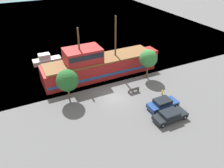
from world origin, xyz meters
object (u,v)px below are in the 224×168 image
object	(u,v)px
moored_boat_dockside	(46,60)
fire_hydrant	(162,92)
parked_car_curb_mid	(163,104)
bench_promenade_east	(134,90)
pirate_ship	(98,65)
parked_car_curb_front	(170,116)

from	to	relation	value
moored_boat_dockside	fire_hydrant	size ratio (longest dim) A/B	6.92
parked_car_curb_mid	fire_hydrant	bearing A→B (deg)	53.23
parked_car_curb_mid	bench_promenade_east	xyz separation A→B (m)	(-1.56, 5.15, -0.28)
moored_boat_dockside	parked_car_curb_mid	bearing A→B (deg)	-61.66
pirate_ship	moored_boat_dockside	size ratio (longest dim) A/B	3.98
fire_hydrant	parked_car_curb_front	bearing A→B (deg)	-117.80
pirate_ship	moored_boat_dockside	bearing A→B (deg)	129.43
pirate_ship	fire_hydrant	distance (m)	11.82
moored_boat_dockside	parked_car_curb_front	bearing A→B (deg)	-65.49
parked_car_curb_front	parked_car_curb_mid	xyz separation A→B (m)	(0.68, 2.42, 0.03)
parked_car_curb_front	bench_promenade_east	bearing A→B (deg)	96.67
parked_car_curb_front	bench_promenade_east	world-z (taller)	parked_car_curb_front
moored_boat_dockside	pirate_ship	bearing A→B (deg)	-50.57
fire_hydrant	bench_promenade_east	bearing A→B (deg)	145.97
moored_boat_dockside	parked_car_curb_mid	xyz separation A→B (m)	(11.53, -21.37, 0.00)
moored_boat_dockside	bench_promenade_east	xyz separation A→B (m)	(9.96, -16.22, -0.27)
pirate_ship	parked_car_curb_mid	bearing A→B (deg)	-71.15
parked_car_curb_front	parked_car_curb_mid	bearing A→B (deg)	74.36
pirate_ship	parked_car_curb_front	bearing A→B (deg)	-76.45
parked_car_curb_mid	bench_promenade_east	world-z (taller)	parked_car_curb_mid
pirate_ship	parked_car_curb_mid	distance (m)	13.35
pirate_ship	bench_promenade_east	bearing A→B (deg)	-69.82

